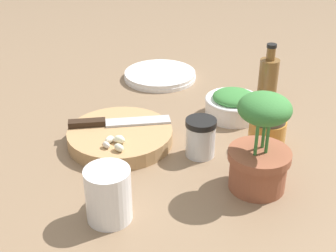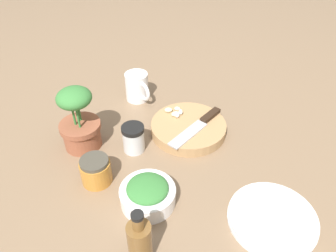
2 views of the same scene
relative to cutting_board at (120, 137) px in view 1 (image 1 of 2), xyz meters
name	(u,v)px [view 1 (image 1 of 2)]	position (x,y,z in m)	size (l,w,h in m)	color
ground_plane	(173,148)	(-0.03, 0.11, -0.02)	(5.00, 5.00, 0.00)	#7F664C
cutting_board	(120,137)	(0.00, 0.00, 0.00)	(0.23, 0.23, 0.03)	tan
chef_knife	(113,122)	(-0.02, -0.03, 0.02)	(0.14, 0.20, 0.01)	black
garlic_cloves	(116,142)	(0.06, 0.02, 0.02)	(0.05, 0.06, 0.02)	silver
herb_bowl	(233,104)	(-0.22, 0.18, 0.02)	(0.13, 0.13, 0.06)	white
spice_jar	(201,137)	(-0.03, 0.17, 0.03)	(0.06, 0.06, 0.08)	silver
coffee_mug	(109,193)	(0.22, 0.10, 0.03)	(0.11, 0.08, 0.10)	white
plate_stack	(160,75)	(-0.36, -0.07, -0.01)	(0.20, 0.20, 0.02)	white
honey_jar	(267,132)	(-0.11, 0.29, 0.02)	(0.08, 0.08, 0.07)	#BC7A2D
oil_bottle	(268,77)	(-0.35, 0.23, 0.04)	(0.05, 0.05, 0.15)	brown
potted_herb	(260,150)	(0.04, 0.31, 0.07)	(0.11, 0.11, 0.19)	#935138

